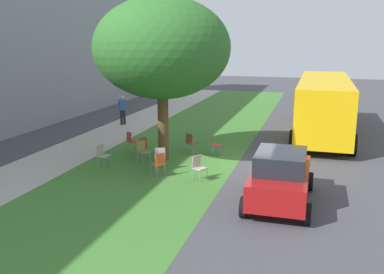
# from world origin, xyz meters

# --- Properties ---
(ground) EXTENTS (80.00, 80.00, 0.00)m
(ground) POSITION_xyz_m (0.00, 0.00, 0.00)
(ground) COLOR #424247
(grass_verge) EXTENTS (48.00, 6.00, 0.01)m
(grass_verge) POSITION_xyz_m (0.00, 3.20, 0.00)
(grass_verge) COLOR #3D752D
(grass_verge) RESTS_ON ground
(sidewalk_strip) EXTENTS (48.00, 2.80, 0.01)m
(sidewalk_strip) POSITION_xyz_m (0.00, 7.60, 0.00)
(sidewalk_strip) COLOR #ADA89E
(sidewalk_strip) RESTS_ON ground
(street_tree) EXTENTS (5.43, 5.43, 6.54)m
(street_tree) POSITION_xyz_m (0.19, 3.30, 4.52)
(street_tree) COLOR brown
(street_tree) RESTS_ON ground
(chair_0) EXTENTS (0.57, 0.57, 0.88)m
(chair_0) POSITION_xyz_m (1.37, 2.45, 0.52)
(chair_0) COLOR brown
(chair_0) RESTS_ON ground
(chair_1) EXTENTS (0.56, 0.57, 0.88)m
(chair_1) POSITION_xyz_m (0.07, 4.24, 0.52)
(chair_1) COLOR #B7332D
(chair_1) RESTS_ON ground
(chair_2) EXTENTS (0.47, 0.47, 0.88)m
(chair_2) POSITION_xyz_m (-1.53, 5.20, 0.52)
(chair_2) COLOR #ADA393
(chair_2) RESTS_ON ground
(chair_3) EXTENTS (0.57, 0.58, 0.88)m
(chair_3) POSITION_xyz_m (-0.51, 3.94, 0.52)
(chair_3) COLOR olive
(chair_3) RESTS_ON ground
(chair_4) EXTENTS (0.56, 0.55, 0.88)m
(chair_4) POSITION_xyz_m (-1.25, 2.92, 0.52)
(chair_4) COLOR #ADA393
(chair_4) RESTS_ON ground
(chair_5) EXTENTS (0.56, 0.57, 0.88)m
(chair_5) POSITION_xyz_m (-2.01, 1.17, 0.52)
(chair_5) COLOR #ADA393
(chair_5) RESTS_ON ground
(chair_6) EXTENTS (0.56, 0.57, 0.88)m
(chair_6) POSITION_xyz_m (-2.05, 2.66, 0.52)
(chair_6) COLOR #C64C1E
(chair_6) RESTS_ON ground
(chair_7) EXTENTS (0.50, 0.51, 0.88)m
(chair_7) POSITION_xyz_m (1.38, 1.39, 0.52)
(chair_7) COLOR #B7332D
(chair_7) RESTS_ON ground
(chair_8) EXTENTS (0.59, 0.58, 0.88)m
(chair_8) POSITION_xyz_m (0.93, 5.10, 0.52)
(chair_8) COLOR #B7332D
(chair_8) RESTS_ON ground
(parked_car) EXTENTS (3.70, 1.92, 1.65)m
(parked_car) POSITION_xyz_m (-3.41, -1.79, 0.84)
(parked_car) COLOR maroon
(parked_car) RESTS_ON ground
(school_bus) EXTENTS (10.40, 2.80, 2.88)m
(school_bus) POSITION_xyz_m (6.94, -3.04, 1.76)
(school_bus) COLOR yellow
(school_bus) RESTS_ON ground
(pedestrian_0) EXTENTS (0.40, 0.39, 1.69)m
(pedestrian_0) POSITION_xyz_m (6.29, 8.05, 0.93)
(pedestrian_0) COLOR black
(pedestrian_0) RESTS_ON ground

